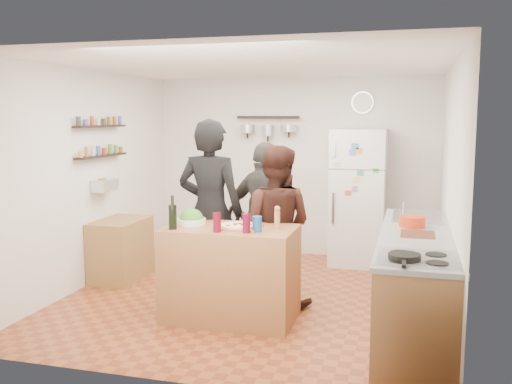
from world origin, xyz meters
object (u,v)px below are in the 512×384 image
(prep_island, at_px, (231,273))
(counter_run, at_px, (416,283))
(pepper_mill, at_px, (277,220))
(red_bowl, at_px, (412,222))
(fridge, at_px, (358,197))
(person_left, at_px, (210,211))
(salt_canister, at_px, (257,224))
(person_center, at_px, (275,226))
(wall_clock, at_px, (363,102))
(wine_bottle, at_px, (173,217))
(side_table, at_px, (121,249))
(person_back, at_px, (265,216))
(salad_bowl, at_px, (191,221))
(skillet, at_px, (404,257))

(prep_island, xyz_separation_m, counter_run, (1.73, 0.16, -0.01))
(pepper_mill, relative_size, red_bowl, 0.71)
(counter_run, relative_size, fridge, 1.46)
(person_left, bearing_deg, salt_canister, 139.46)
(salt_canister, xyz_separation_m, fridge, (0.68, 2.58, -0.08))
(person_center, bearing_deg, red_bowl, 178.91)
(person_left, distance_m, wall_clock, 2.92)
(wine_bottle, relative_size, side_table, 0.29)
(pepper_mill, relative_size, person_center, 0.10)
(person_back, bearing_deg, pepper_mill, 126.80)
(counter_run, relative_size, red_bowl, 10.68)
(prep_island, height_order, side_table, prep_island)
(prep_island, distance_m, salt_canister, 0.62)
(wine_bottle, relative_size, counter_run, 0.09)
(salt_canister, xyz_separation_m, counter_run, (1.43, 0.28, -0.53))
(pepper_mill, bearing_deg, side_table, 157.22)
(red_bowl, bearing_deg, counter_run, -80.01)
(pepper_mill, height_order, salt_canister, pepper_mill)
(fridge, distance_m, wall_clock, 1.29)
(salad_bowl, height_order, person_left, person_left)
(prep_island, relative_size, fridge, 0.69)
(pepper_mill, distance_m, person_back, 1.08)
(skillet, distance_m, red_bowl, 1.31)
(salt_canister, height_order, fridge, fridge)
(salad_bowl, bearing_deg, pepper_mill, 0.00)
(pepper_mill, bearing_deg, fridge, 77.52)
(person_center, xyz_separation_m, skillet, (1.32, -1.42, 0.11))
(pepper_mill, bearing_deg, red_bowl, 17.57)
(skillet, bearing_deg, person_center, 132.95)
(wine_bottle, relative_size, wall_clock, 0.77)
(wall_clock, bearing_deg, red_bowl, -73.39)
(prep_island, height_order, salad_bowl, salad_bowl)
(wine_bottle, distance_m, salt_canister, 0.81)
(skillet, bearing_deg, person_back, 129.03)
(salad_bowl, relative_size, person_left, 0.15)
(salt_canister, bearing_deg, person_back, 100.85)
(prep_island, relative_size, counter_run, 0.48)
(person_center, relative_size, skillet, 7.00)
(prep_island, relative_size, skillet, 5.22)
(salt_canister, relative_size, skillet, 0.60)
(person_center, bearing_deg, fridge, -105.96)
(pepper_mill, distance_m, person_left, 0.93)
(person_left, xyz_separation_m, skillet, (2.01, -1.35, -0.03))
(pepper_mill, xyz_separation_m, person_left, (-0.83, 0.43, -0.02))
(pepper_mill, distance_m, red_bowl, 1.29)
(salad_bowl, bearing_deg, skillet, -24.17)
(person_center, height_order, fridge, fridge)
(counter_run, relative_size, skillet, 10.99)
(salt_canister, bearing_deg, pepper_mill, 48.58)
(person_center, height_order, red_bowl, person_center)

